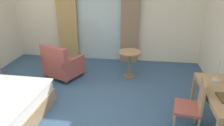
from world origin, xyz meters
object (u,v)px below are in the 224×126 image
at_px(armchair_by_window, 62,65).
at_px(round_cafe_table, 130,59).
at_px(desk_lamp, 224,64).
at_px(writing_desk, 223,97).
at_px(desk_chair, 194,103).

relative_size(armchair_by_window, round_cafe_table, 1.48).
distance_m(desk_lamp, armchair_by_window, 3.60).
bearing_deg(writing_desk, armchair_by_window, 153.50).
bearing_deg(writing_desk, desk_lamp, 79.01).
xyz_separation_m(desk_chair, armchair_by_window, (-2.82, 1.62, -0.17)).
relative_size(writing_desk, armchair_by_window, 1.39).
height_order(writing_desk, armchair_by_window, armchair_by_window).
height_order(desk_chair, desk_lamp, desk_lamp).
bearing_deg(round_cafe_table, writing_desk, -50.49).
relative_size(desk_lamp, round_cafe_table, 0.68).
relative_size(writing_desk, round_cafe_table, 2.05).
height_order(writing_desk, desk_chair, desk_chair).
relative_size(desk_lamp, armchair_by_window, 0.46).
bearing_deg(writing_desk, desk_chair, -179.52).
distance_m(armchair_by_window, round_cafe_table, 1.70).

